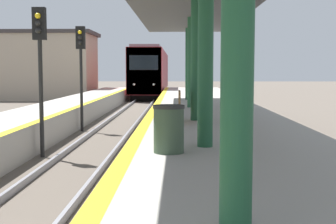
{
  "coord_description": "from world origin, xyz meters",
  "views": [
    {
      "loc": [
        2.58,
        -1.48,
        2.49
      ],
      "look_at": [
        2.18,
        17.93,
        0.73
      ],
      "focal_mm": 50.0,
      "sensor_mm": 36.0,
      "label": 1
    }
  ],
  "objects_px": {
    "signal_mid": "(40,53)",
    "signal_far": "(81,58)",
    "trash_bin": "(169,129)",
    "bench": "(175,106)",
    "train": "(152,72)"
  },
  "relations": [
    {
      "from": "bench",
      "to": "signal_mid",
      "type": "bearing_deg",
      "value": -170.51
    },
    {
      "from": "signal_mid",
      "to": "bench",
      "type": "relative_size",
      "value": 2.78
    },
    {
      "from": "trash_bin",
      "to": "signal_mid",
      "type": "bearing_deg",
      "value": 129.69
    },
    {
      "from": "bench",
      "to": "trash_bin",
      "type": "bearing_deg",
      "value": -91.07
    },
    {
      "from": "bench",
      "to": "signal_far",
      "type": "bearing_deg",
      "value": 127.11
    },
    {
      "from": "signal_mid",
      "to": "signal_far",
      "type": "height_order",
      "value": "same"
    },
    {
      "from": "train",
      "to": "signal_far",
      "type": "relative_size",
      "value": 5.34
    },
    {
      "from": "signal_mid",
      "to": "trash_bin",
      "type": "bearing_deg",
      "value": -50.31
    },
    {
      "from": "signal_mid",
      "to": "trash_bin",
      "type": "xyz_separation_m",
      "value": [
        3.7,
        -4.46,
        -1.57
      ]
    },
    {
      "from": "signal_mid",
      "to": "signal_far",
      "type": "distance_m",
      "value": 5.69
    },
    {
      "from": "trash_bin",
      "to": "bench",
      "type": "distance_m",
      "value": 5.09
    },
    {
      "from": "train",
      "to": "bench",
      "type": "relative_size",
      "value": 14.86
    },
    {
      "from": "train",
      "to": "bench",
      "type": "height_order",
      "value": "train"
    },
    {
      "from": "signal_far",
      "to": "trash_bin",
      "type": "xyz_separation_m",
      "value": [
        3.73,
        -10.15,
        -1.57
      ]
    },
    {
      "from": "signal_far",
      "to": "trash_bin",
      "type": "height_order",
      "value": "signal_far"
    }
  ]
}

